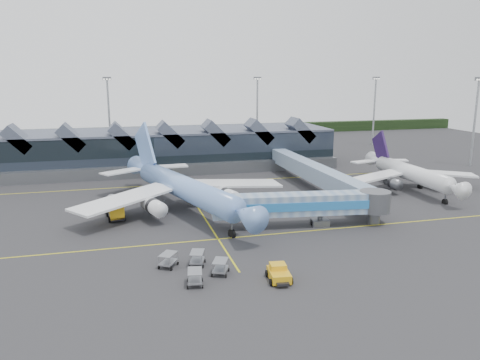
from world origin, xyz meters
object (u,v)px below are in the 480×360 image
object	(u,v)px
main_airliner	(182,187)
pushback_tug	(279,274)
fuel_truck	(114,207)
jet_bridge	(312,204)
regional_jet	(409,172)

from	to	relation	value
main_airliner	pushback_tug	size ratio (longest dim) A/B	10.25
main_airliner	fuel_truck	xyz separation A→B (m)	(-11.30, -0.79, -2.54)
jet_bridge	pushback_tug	world-z (taller)	jet_bridge
jet_bridge	fuel_truck	bearing A→B (deg)	163.76
fuel_truck	regional_jet	bearing A→B (deg)	-2.16
regional_jet	pushback_tug	bearing A→B (deg)	-137.57
main_airliner	pushback_tug	world-z (taller)	main_airliner
regional_jet	fuel_truck	bearing A→B (deg)	-174.04
jet_bridge	pushback_tug	distance (m)	21.11
main_airliner	fuel_truck	size ratio (longest dim) A/B	4.86
pushback_tug	fuel_truck	bearing A→B (deg)	127.23
regional_jet	fuel_truck	size ratio (longest dim) A/B	3.59
fuel_truck	pushback_tug	distance (m)	35.33
main_airliner	fuel_truck	world-z (taller)	main_airliner
jet_bridge	regional_jet	bearing A→B (deg)	38.57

